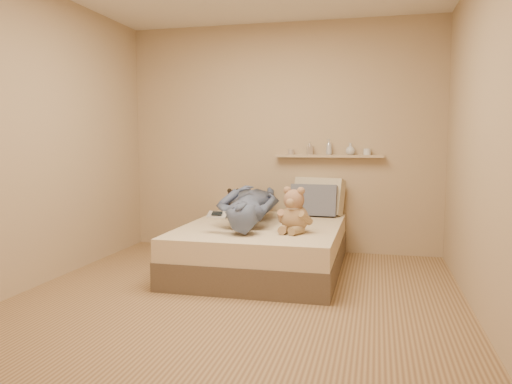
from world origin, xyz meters
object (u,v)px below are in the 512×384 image
(bed, at_px, (263,247))
(person, at_px, (249,204))
(teddy_bear, at_px, (294,214))
(dark_plush, at_px, (234,204))
(wall_shelf, at_px, (329,156))
(game_console, at_px, (217,215))
(pillow_cream, at_px, (319,197))
(pillow_grey, at_px, (314,201))

(bed, distance_m, person, 0.46)
(teddy_bear, height_order, dark_plush, teddy_bear)
(wall_shelf, bearing_deg, dark_plush, -154.39)
(person, bearing_deg, game_console, 70.23)
(dark_plush, xyz_separation_m, person, (0.26, -0.34, 0.06))
(pillow_cream, relative_size, pillow_grey, 1.10)
(bed, height_order, game_console, game_console)
(teddy_bear, relative_size, pillow_grey, 0.83)
(dark_plush, xyz_separation_m, pillow_cream, (0.87, 0.39, 0.07))
(pillow_grey, xyz_separation_m, wall_shelf, (0.14, 0.22, 0.48))
(dark_plush, height_order, wall_shelf, wall_shelf)
(pillow_cream, distance_m, pillow_grey, 0.15)
(game_console, bearing_deg, dark_plush, 97.75)
(wall_shelf, bearing_deg, person, -131.32)
(bed, xyz_separation_m, pillow_cream, (0.45, 0.83, 0.43))
(person, bearing_deg, wall_shelf, -139.57)
(bed, bearing_deg, game_console, -118.60)
(game_console, bearing_deg, teddy_bear, 16.12)
(teddy_bear, distance_m, person, 0.69)
(game_console, height_order, person, person)
(pillow_grey, relative_size, wall_shelf, 0.42)
(pillow_cream, bearing_deg, pillow_grey, -104.09)
(game_console, distance_m, dark_plush, 0.99)
(game_console, height_order, wall_shelf, wall_shelf)
(bed, relative_size, game_console, 9.83)
(bed, bearing_deg, pillow_grey, 59.00)
(wall_shelf, bearing_deg, bed, -121.18)
(teddy_bear, height_order, wall_shelf, wall_shelf)
(pillow_grey, height_order, wall_shelf, wall_shelf)
(bed, bearing_deg, teddy_bear, -43.29)
(pillow_cream, relative_size, wall_shelf, 0.46)
(game_console, relative_size, pillow_cream, 0.35)
(game_console, distance_m, wall_shelf, 1.74)
(wall_shelf, bearing_deg, pillow_cream, -141.76)
(teddy_bear, bearing_deg, dark_plush, 135.11)
(pillow_cream, xyz_separation_m, person, (-0.61, -0.73, -0.01))
(teddy_bear, relative_size, dark_plush, 1.35)
(teddy_bear, relative_size, person, 0.26)
(pillow_cream, bearing_deg, game_console, -118.51)
(teddy_bear, bearing_deg, person, 139.97)
(pillow_cream, distance_m, wall_shelf, 0.47)
(dark_plush, height_order, pillow_cream, pillow_cream)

